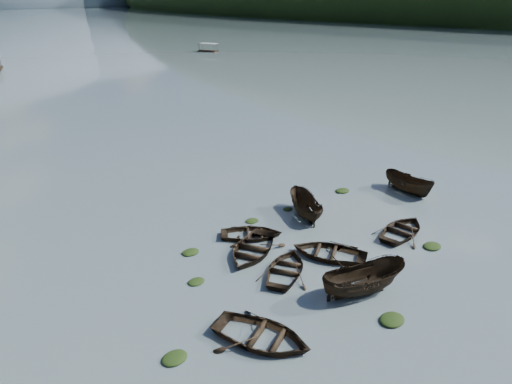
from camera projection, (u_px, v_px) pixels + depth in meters
ground_plane at (398, 294)px, 24.53m from camera, size 2400.00×2400.00×0.00m
right_hill_far at (482, 12)px, 449.17m from camera, size 520.00×1200.00×190.00m
haze_mtn_d at (86, 5)px, 849.47m from camera, size 520.00×520.00×220.00m
rowboat_0 at (262, 341)px, 21.19m from camera, size 5.11×5.79×0.99m
rowboat_1 at (286, 272)px, 26.45m from camera, size 5.18×4.82×0.87m
rowboat_2 at (362, 293)px, 24.63m from camera, size 5.33×3.36×1.93m
rowboat_3 at (329, 256)px, 28.13m from camera, size 5.16×5.61×0.95m
rowboat_4 at (402, 233)px, 30.79m from camera, size 4.90×3.85×0.92m
rowboat_5 at (408, 192)px, 37.28m from camera, size 2.10×4.73×1.78m
rowboat_6 at (252, 237)px, 30.33m from camera, size 5.03×4.83×0.85m
rowboat_7 at (252, 253)px, 28.44m from camera, size 5.91×5.41×1.00m
rowboat_8 at (305, 216)px, 33.30m from camera, size 3.50×4.84×1.76m
weed_clump_0 at (175, 359)px, 20.13m from camera, size 1.19×0.97×0.26m
weed_clump_1 at (196, 282)px, 25.52m from camera, size 0.99×0.79×0.22m
weed_clump_2 at (392, 321)px, 22.49m from camera, size 1.37×1.10×0.30m
weed_clump_3 at (288, 209)px, 34.25m from camera, size 0.77×0.65×0.17m
weed_clump_4 at (432, 247)px, 29.11m from camera, size 1.28×1.02×0.26m
weed_clump_5 at (191, 253)px, 28.45m from camera, size 1.11×0.90×0.23m
weed_clump_6 at (252, 221)px, 32.43m from camera, size 0.99×0.82×0.21m
weed_clump_7 at (342, 191)px, 37.40m from camera, size 1.23×0.98×0.27m
pontoon_right at (208, 52)px, 131.85m from camera, size 4.43×6.22×2.20m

